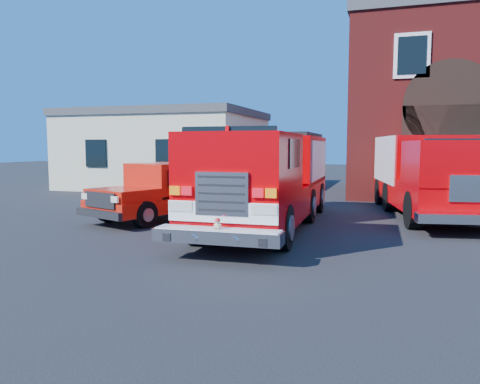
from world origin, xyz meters
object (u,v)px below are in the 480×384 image
(side_building, at_px, (167,149))
(fire_engine, at_px, (269,177))
(secondary_truck, at_px, (428,172))
(pickup_truck, at_px, (169,192))

(side_building, relative_size, fire_engine, 1.11)
(secondary_truck, bearing_deg, fire_engine, -140.62)
(side_building, relative_size, pickup_truck, 1.73)
(side_building, height_order, fire_engine, side_building)
(fire_engine, bearing_deg, side_building, 128.53)
(pickup_truck, xyz_separation_m, secondary_truck, (8.14, 3.23, 0.62))
(fire_engine, xyz_separation_m, secondary_truck, (4.62, 3.79, 0.02))
(fire_engine, bearing_deg, secondary_truck, 39.38)
(fire_engine, height_order, secondary_truck, fire_engine)
(fire_engine, bearing_deg, pickup_truck, 170.84)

